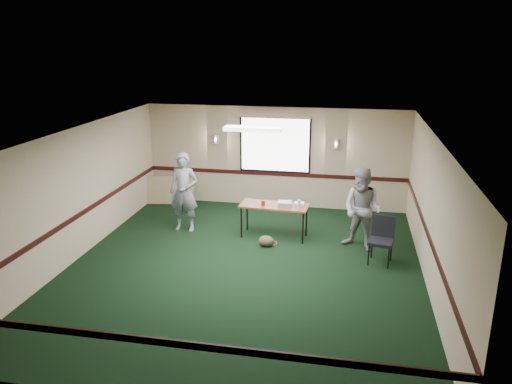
% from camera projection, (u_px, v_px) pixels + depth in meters
% --- Properties ---
extents(ground, '(8.00, 8.00, 0.00)m').
position_uv_depth(ground, '(244.00, 268.00, 10.00)').
color(ground, black).
rests_on(ground, ground).
extents(room_shell, '(8.00, 8.02, 8.00)m').
position_uv_depth(room_shell, '(263.00, 166.00, 11.53)').
color(room_shell, tan).
rests_on(room_shell, ground).
extents(folding_table, '(1.59, 0.72, 0.78)m').
position_uv_depth(folding_table, '(274.00, 207.00, 11.37)').
color(folding_table, '#592F19').
rests_on(folding_table, ground).
extents(projector, '(0.34, 0.30, 0.10)m').
position_uv_depth(projector, '(285.00, 204.00, 11.26)').
color(projector, '#999AA2').
rests_on(projector, folding_table).
extents(game_console, '(0.24, 0.20, 0.06)m').
position_uv_depth(game_console, '(299.00, 204.00, 11.36)').
color(game_console, silver).
rests_on(game_console, folding_table).
extents(red_cup, '(0.09, 0.09, 0.13)m').
position_uv_depth(red_cup, '(263.00, 203.00, 11.27)').
color(red_cup, '#BC0F0C').
rests_on(red_cup, folding_table).
extents(water_bottle, '(0.07, 0.07, 0.22)m').
position_uv_depth(water_bottle, '(299.00, 205.00, 11.03)').
color(water_bottle, '#90B6EC').
rests_on(water_bottle, folding_table).
extents(duffel_bag, '(0.40, 0.34, 0.24)m').
position_uv_depth(duffel_bag, '(266.00, 241.00, 11.02)').
color(duffel_bag, '#444127').
rests_on(duffel_bag, ground).
extents(cable_coil, '(0.36, 0.36, 0.02)m').
position_uv_depth(cable_coil, '(270.00, 243.00, 11.20)').
color(cable_coil, '#E15A1C').
rests_on(cable_coil, ground).
extents(folded_table, '(1.50, 0.47, 0.76)m').
position_uv_depth(folded_table, '(167.00, 190.00, 13.80)').
color(folded_table, tan).
rests_on(folded_table, ground).
extents(conference_chair, '(0.55, 0.57, 0.96)m').
position_uv_depth(conference_chair, '(382.00, 236.00, 10.14)').
color(conference_chair, black).
rests_on(conference_chair, ground).
extents(person_left, '(0.70, 0.47, 1.89)m').
position_uv_depth(person_left, '(184.00, 192.00, 11.73)').
color(person_left, '#384F7C').
rests_on(person_left, ground).
extents(person_right, '(1.09, 1.00, 1.80)m').
position_uv_depth(person_right, '(362.00, 209.00, 10.67)').
color(person_right, '#758AB6').
rests_on(person_right, ground).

